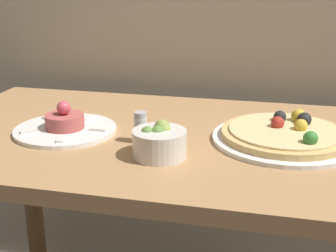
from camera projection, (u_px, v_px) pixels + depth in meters
name	position (u px, v px, depth m)	size (l,w,h in m)	color
dining_table	(182.00, 177.00, 1.15)	(1.29, 0.68, 0.73)	#AD7F51
pizza_plate	(285.00, 135.00, 1.07)	(0.33, 0.33, 0.06)	white
tartare_plate	(65.00, 126.00, 1.13)	(0.25, 0.25, 0.08)	white
small_bowl	(159.00, 142.00, 0.98)	(0.11, 0.11, 0.07)	silver
salt_shaker	(141.00, 127.00, 1.06)	(0.03, 0.03, 0.07)	silver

